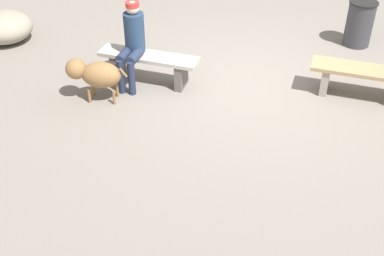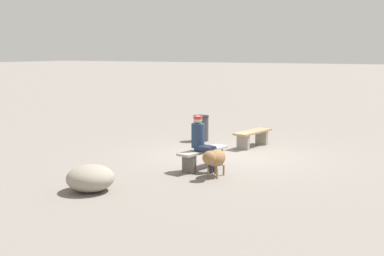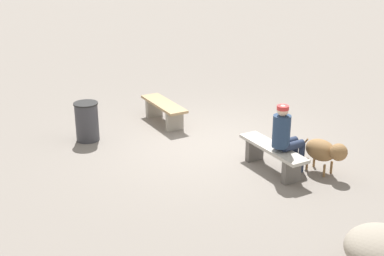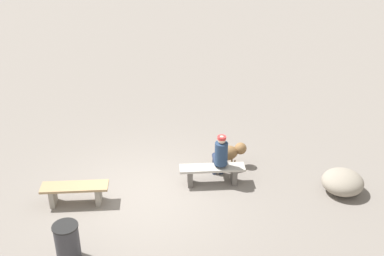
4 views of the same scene
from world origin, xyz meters
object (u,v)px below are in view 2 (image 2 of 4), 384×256
at_px(seated_person, 201,140).
at_px(trash_bin, 201,128).
at_px(dog, 215,158).
at_px(boulder, 90,178).
at_px(bench_left, 253,136).
at_px(bench_right, 203,155).

xyz_separation_m(seated_person, trash_bin, (-3.61, -1.97, -0.34)).
height_order(dog, boulder, dog).
bearing_deg(bench_left, boulder, 0.26).
relative_size(bench_left, dog, 1.70).
height_order(bench_right, boulder, boulder).
xyz_separation_m(dog, trash_bin, (-4.04, -2.55, -0.03)).
bearing_deg(bench_right, trash_bin, -141.73).
height_order(bench_left, boulder, boulder).
distance_m(bench_left, dog, 3.96).
bearing_deg(dog, bench_right, -138.18).
height_order(bench_left, seated_person, seated_person).
height_order(seated_person, boulder, seated_person).
bearing_deg(bench_right, seated_person, 26.24).
bearing_deg(dog, trash_bin, -150.61).
distance_m(bench_left, trash_bin, 1.83).
distance_m(dog, boulder, 2.82).
bearing_deg(seated_person, bench_left, -170.55).
relative_size(bench_right, dog, 1.76).
relative_size(seated_person, trash_bin, 1.62).
distance_m(bench_right, dog, 0.92).
relative_size(bench_right, seated_person, 1.23).
relative_size(bench_right, trash_bin, 2.00).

